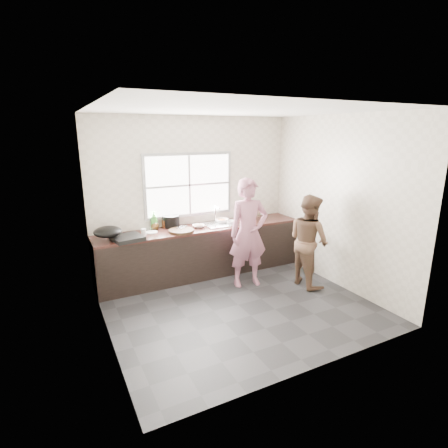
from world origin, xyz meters
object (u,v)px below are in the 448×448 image
person_side (309,240)px  glass_jar (144,232)px  black_pot (171,221)px  bowl_held (230,222)px  pot_lid_left (116,235)px  bottle_brown_tall (165,223)px  bottle_brown_short (155,225)px  woman (248,237)px  pot_lid_right (148,230)px  bottle_green (154,220)px  plate_food (151,232)px  burner (128,238)px  cutting_board (181,231)px  dish_rack (249,212)px  wok (108,232)px  bowl_crabs (222,221)px  bowl_mince (198,226)px

person_side → glass_jar: person_side is taller
black_pot → glass_jar: (-0.55, -0.28, -0.05)m
bowl_held → pot_lid_left: size_ratio=0.84×
bottle_brown_tall → bottle_brown_short: bearing=-173.1°
black_pot → woman: bearing=-45.1°
bottle_brown_short → pot_lid_left: (-0.64, -0.05, -0.07)m
pot_lid_right → bottle_green: bearing=0.0°
plate_food → burner: size_ratio=0.47×
cutting_board → dish_rack: bearing=10.0°
bowl_held → dish_rack: dish_rack is taller
glass_jar → wok: bearing=-176.9°
bowl_crabs → pot_lid_left: 1.83m
plate_food → person_side: bearing=-28.3°
bowl_mince → pot_lid_left: 1.34m
wok → pot_lid_left: bearing=57.3°
black_pot → bowl_crabs: bearing=-8.5°
pot_lid_left → glass_jar: bearing=-28.9°
person_side → burner: person_side is taller
dish_rack → bottle_green: bearing=-173.2°
bowl_held → plate_food: bearing=177.5°
bottle_green → pot_lid_right: size_ratio=1.29×
bottle_green → pot_lid_left: bearing=-173.9°
bowl_mince → burner: bearing=-172.1°
wok → bowl_held: bearing=1.7°
bowl_held → bottle_brown_short: bearing=170.1°
person_side → bowl_held: 1.41m
wok → black_pot: bearing=15.9°
glass_jar → pot_lid_right: bearing=64.6°
person_side → pot_lid_left: 3.06m
person_side → dish_rack: person_side is taller
plate_food → pot_lid_left: 0.55m
pot_lid_left → pot_lid_right: bearing=7.5°
bottle_brown_tall → woman: bearing=-42.0°
black_pot → bottle_brown_short: size_ratio=1.81×
bowl_mince → bottle_brown_tall: bottle_brown_tall is taller
plate_food → burner: bearing=-152.1°
woman → black_pot: bearing=144.5°
burner → pot_lid_left: (-0.11, 0.35, -0.03)m
black_pot → bottle_brown_tall: bearing=180.0°
woman → dish_rack: woman is taller
dish_rack → glass_jar: bearing=-164.7°
person_side → plate_food: person_side is taller
bottle_brown_short → pot_lid_left: size_ratio=0.60×
bottle_brown_short → burner: (-0.54, -0.39, -0.05)m
woman → bottle_brown_short: (-1.25, 0.94, 0.12)m
bowl_mince → pot_lid_left: bowl_mince is taller
person_side → bowl_held: size_ratio=6.97×
bowl_crabs → glass_jar: bearing=-174.2°
bottle_green → dish_rack: bearing=-3.8°
bowl_mince → black_pot: 0.47m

